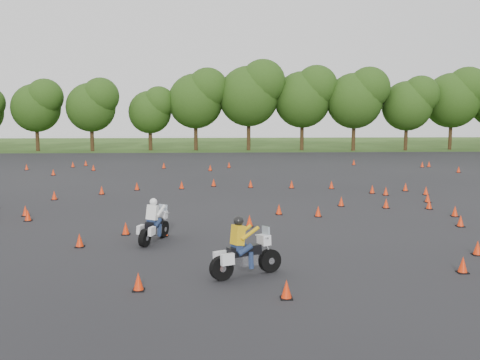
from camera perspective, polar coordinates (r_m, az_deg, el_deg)
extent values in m
plane|color=#2D5119|center=(22.70, 0.48, -4.30)|extent=(140.00, 140.00, 0.00)
plane|color=black|center=(28.59, -0.19, -1.86)|extent=(62.00, 62.00, 0.00)
cone|color=red|center=(43.46, -1.18, 1.62)|extent=(0.26, 0.26, 0.45)
cone|color=red|center=(26.33, 15.32, -2.43)|extent=(0.26, 0.26, 0.45)
cone|color=red|center=(30.83, 13.93, -0.98)|extent=(0.26, 0.26, 0.45)
cone|color=red|center=(46.64, 12.05, 1.85)|extent=(0.26, 0.26, 0.45)
cone|color=red|center=(43.25, 22.29, 1.04)|extent=(0.26, 0.26, 0.45)
cone|color=red|center=(46.82, -16.13, 1.74)|extent=(0.26, 0.26, 0.45)
cone|color=red|center=(14.22, -10.78, -10.65)|extent=(0.26, 0.26, 0.45)
cone|color=red|center=(16.69, 22.67, -8.38)|extent=(0.26, 0.26, 0.45)
cone|color=red|center=(30.54, -14.54, -1.08)|extent=(0.26, 0.26, 0.45)
cone|color=red|center=(26.38, 10.75, -2.28)|extent=(0.26, 0.26, 0.45)
cone|color=red|center=(28.63, 19.39, -1.81)|extent=(0.26, 0.26, 0.45)
cone|color=red|center=(42.87, -15.37, 1.27)|extent=(0.26, 0.26, 0.45)
cone|color=red|center=(45.88, -17.40, 1.58)|extent=(0.26, 0.26, 0.45)
cone|color=red|center=(23.93, 4.18, -3.16)|extent=(0.26, 0.26, 0.45)
cone|color=red|center=(18.86, 24.00, -6.66)|extent=(0.26, 0.26, 0.45)
cone|color=red|center=(19.03, -16.75, -6.21)|extent=(0.26, 0.26, 0.45)
cone|color=red|center=(26.69, 19.52, -2.47)|extent=(0.26, 0.26, 0.45)
cone|color=red|center=(20.47, -12.10, -5.11)|extent=(0.26, 0.26, 0.45)
cone|color=red|center=(13.46, 4.98, -11.59)|extent=(0.26, 0.26, 0.45)
cone|color=red|center=(29.40, -19.20, -1.57)|extent=(0.26, 0.26, 0.45)
cone|color=red|center=(31.10, 19.22, -1.10)|extent=(0.26, 0.26, 0.45)
cone|color=red|center=(25.22, 21.95, -3.13)|extent=(0.26, 0.26, 0.45)
cone|color=red|center=(32.19, 1.14, -0.42)|extent=(0.26, 0.26, 0.45)
cone|color=red|center=(40.58, -19.29, 0.79)|extent=(0.26, 0.26, 0.45)
cone|color=red|center=(32.17, 9.73, -0.53)|extent=(0.26, 0.26, 0.45)
cone|color=red|center=(46.25, 18.87, 1.57)|extent=(0.26, 0.26, 0.45)
cone|color=red|center=(24.18, -21.69, -3.56)|extent=(0.26, 0.26, 0.45)
cone|color=red|center=(44.96, -21.81, 1.28)|extent=(0.26, 0.26, 0.45)
cone|color=red|center=(31.72, -10.94, -0.67)|extent=(0.26, 0.26, 0.45)
cone|color=red|center=(46.72, 19.51, 1.60)|extent=(0.26, 0.26, 0.45)
cone|color=red|center=(31.84, -6.24, -0.55)|extent=(0.26, 0.26, 0.45)
cone|color=red|center=(43.38, -8.13, 1.53)|extent=(0.26, 0.26, 0.45)
cone|color=red|center=(23.12, 22.46, -4.08)|extent=(0.26, 0.26, 0.45)
cone|color=red|center=(32.26, 17.24, -0.73)|extent=(0.26, 0.26, 0.45)
cone|color=red|center=(21.38, 1.02, -4.41)|extent=(0.26, 0.26, 0.45)
cone|color=red|center=(23.62, 8.33, -3.36)|extent=(0.26, 0.26, 0.45)
cone|color=red|center=(30.30, 15.29, -1.17)|extent=(0.26, 0.26, 0.45)
cone|color=red|center=(25.33, -21.92, -3.09)|extent=(0.26, 0.26, 0.45)
cone|color=red|center=(19.95, -8.08, -5.34)|extent=(0.26, 0.26, 0.45)
cone|color=red|center=(41.29, -3.20, 1.30)|extent=(0.26, 0.26, 0.45)
cone|color=red|center=(32.06, 5.53, -0.48)|extent=(0.26, 0.26, 0.45)
cone|color=red|center=(32.75, -2.83, -0.29)|extent=(0.26, 0.26, 0.45)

